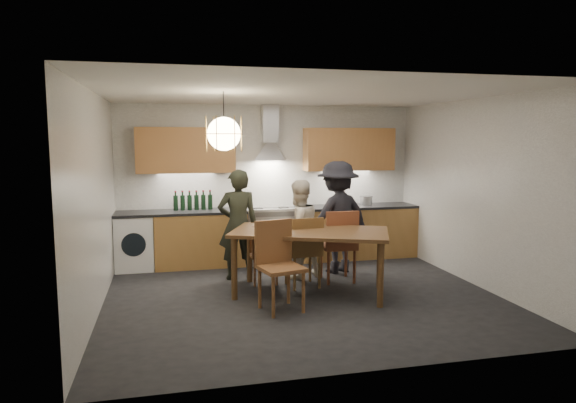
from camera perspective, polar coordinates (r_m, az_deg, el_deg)
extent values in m
plane|color=black|center=(6.82, 1.58, -10.45)|extent=(5.00, 5.00, 0.00)
cube|color=white|center=(8.73, -2.17, 2.12)|extent=(5.00, 0.02, 2.60)
cube|color=white|center=(4.43, 9.10, -2.78)|extent=(5.00, 0.02, 2.60)
cube|color=white|center=(6.38, -20.63, -0.14)|extent=(0.02, 4.50, 2.60)
cube|color=white|center=(7.58, 20.21, 0.94)|extent=(0.02, 4.50, 2.60)
cube|color=white|center=(6.53, 1.66, 11.89)|extent=(5.00, 4.50, 0.02)
cube|color=tan|center=(8.41, -9.65, -4.16)|extent=(1.45, 0.60, 0.86)
cube|color=tan|center=(8.96, 7.54, -3.42)|extent=(2.05, 0.60, 0.86)
cube|color=white|center=(8.41, -16.66, -4.39)|extent=(0.58, 0.58, 0.85)
cube|color=black|center=(8.32, -11.78, -1.18)|extent=(2.05, 0.62, 0.04)
cube|color=black|center=(8.89, 7.59, -0.57)|extent=(2.05, 0.62, 0.04)
cube|color=silver|center=(8.56, -1.76, -4.06)|extent=(0.90, 0.60, 0.80)
cube|color=black|center=(8.29, -1.36, -4.57)|extent=(0.78, 0.02, 0.42)
cube|color=slate|center=(8.49, -1.77, -1.14)|extent=(0.90, 0.60, 0.08)
cube|color=silver|center=(8.23, -1.41, -0.98)|extent=(0.90, 0.08, 0.04)
cube|color=tan|center=(8.37, -11.28, 5.62)|extent=(1.55, 0.35, 0.72)
cube|color=tan|center=(8.90, 6.80, 5.78)|extent=(1.55, 0.35, 0.72)
cube|color=silver|center=(8.57, -2.03, 8.65)|extent=(0.26, 0.22, 0.62)
cylinder|color=black|center=(6.23, -7.17, 9.76)|extent=(0.01, 0.01, 0.50)
sphere|color=#FFE0A5|center=(6.22, -7.13, 7.46)|extent=(0.40, 0.40, 0.40)
torus|color=gold|center=(6.22, -7.13, 7.46)|extent=(0.43, 0.43, 0.01)
cube|color=brown|center=(6.73, 2.45, -3.42)|extent=(2.24, 1.70, 0.04)
cylinder|color=brown|center=(6.60, -6.00, -7.44)|extent=(0.08, 0.08, 0.80)
cylinder|color=brown|center=(7.38, -4.29, -5.87)|extent=(0.08, 0.08, 0.80)
cylinder|color=brown|center=(6.37, 10.25, -8.04)|extent=(0.08, 0.08, 0.80)
cylinder|color=brown|center=(7.18, 10.16, -6.33)|extent=(0.08, 0.08, 0.80)
cube|color=brown|center=(7.30, -2.72, -5.91)|extent=(0.39, 0.39, 0.04)
cube|color=brown|center=(7.08, -2.48, -4.41)|extent=(0.39, 0.04, 0.42)
cylinder|color=brown|center=(7.53, -1.75, -7.19)|extent=(0.03, 0.03, 0.40)
cylinder|color=brown|center=(7.23, -1.26, -7.79)|extent=(0.03, 0.03, 0.40)
cylinder|color=brown|center=(7.47, -4.11, -7.31)|extent=(0.03, 0.03, 0.40)
cylinder|color=brown|center=(7.18, -3.72, -7.92)|extent=(0.03, 0.03, 0.40)
cube|color=brown|center=(7.14, 1.64, -5.68)|extent=(0.48, 0.48, 0.04)
cube|color=brown|center=(6.90, 2.22, -3.88)|extent=(0.45, 0.08, 0.49)
cylinder|color=brown|center=(7.42, 2.47, -7.16)|extent=(0.04, 0.04, 0.46)
cylinder|color=brown|center=(7.10, 3.52, -7.84)|extent=(0.04, 0.04, 0.46)
cylinder|color=brown|center=(7.30, -0.20, -7.39)|extent=(0.04, 0.04, 0.46)
cylinder|color=brown|center=(6.97, 0.74, -8.09)|extent=(0.04, 0.04, 0.46)
cube|color=brown|center=(7.43, 5.54, -4.98)|extent=(0.48, 0.48, 0.04)
cube|color=brown|center=(7.18, 6.07, -3.14)|extent=(0.47, 0.06, 0.52)
cylinder|color=brown|center=(7.72, 6.46, -6.54)|extent=(0.04, 0.04, 0.48)
cylinder|color=brown|center=(7.37, 7.39, -7.21)|extent=(0.04, 0.04, 0.48)
cylinder|color=brown|center=(7.61, 3.71, -6.70)|extent=(0.04, 0.04, 0.48)
cylinder|color=brown|center=(7.26, 4.52, -7.40)|extent=(0.04, 0.04, 0.48)
cube|color=brown|center=(6.13, -0.76, -7.43)|extent=(0.58, 0.58, 0.05)
cube|color=brown|center=(6.26, -1.64, -4.43)|extent=(0.48, 0.16, 0.53)
cylinder|color=brown|center=(5.96, -1.64, -10.57)|extent=(0.04, 0.04, 0.49)
cylinder|color=brown|center=(6.30, -3.16, -9.60)|extent=(0.04, 0.04, 0.49)
cylinder|color=brown|center=(6.12, 1.72, -10.07)|extent=(0.04, 0.04, 0.49)
cylinder|color=brown|center=(6.45, 0.06, -9.17)|extent=(0.04, 0.04, 0.49)
imported|color=black|center=(7.48, -5.57, -2.57)|extent=(0.59, 0.40, 1.61)
imported|color=beige|center=(7.52, 1.15, -3.10)|extent=(0.85, 0.77, 1.45)
imported|color=black|center=(7.87, 5.53, -1.73)|extent=(1.24, 0.93, 1.71)
imported|color=silver|center=(8.73, 5.79, -0.29)|extent=(0.39, 0.39, 0.08)
cylinder|color=silver|center=(8.96, 8.66, 0.09)|extent=(0.25, 0.25, 0.15)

